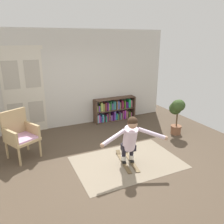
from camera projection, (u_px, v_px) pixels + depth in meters
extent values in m
plane|color=#4C3E30|center=(112.00, 161.00, 5.05)|extent=(7.20, 7.20, 0.00)
cube|color=silver|center=(76.00, 79.00, 6.84)|extent=(6.00, 0.10, 2.90)
cube|color=beige|center=(13.00, 94.00, 6.16)|extent=(0.55, 0.04, 2.35)
cube|color=#B5AD9F|center=(11.00, 75.00, 5.98)|extent=(0.41, 0.01, 0.76)
cube|color=#B5AD9F|center=(16.00, 114.00, 6.33)|extent=(0.41, 0.01, 0.64)
cube|color=beige|center=(34.00, 92.00, 6.38)|extent=(0.55, 0.04, 2.35)
cube|color=#B5AD9F|center=(32.00, 74.00, 6.20)|extent=(0.41, 0.01, 0.76)
cube|color=#B5AD9F|center=(37.00, 112.00, 6.54)|extent=(0.41, 0.01, 0.64)
cube|color=beige|center=(18.00, 47.00, 5.89)|extent=(1.22, 0.04, 0.10)
cube|color=gray|center=(127.00, 162.00, 5.00)|extent=(2.31, 1.55, 0.01)
cube|color=#4C372A|center=(95.00, 112.00, 7.20)|extent=(0.04, 0.30, 0.77)
cube|color=#4C372A|center=(133.00, 107.00, 7.75)|extent=(0.04, 0.30, 0.77)
cube|color=#4C372A|center=(115.00, 120.00, 7.59)|extent=(1.38, 0.30, 0.02)
cube|color=#4C372A|center=(115.00, 109.00, 7.48)|extent=(1.38, 0.30, 0.02)
cube|color=#4C372A|center=(115.00, 98.00, 7.36)|extent=(1.38, 0.30, 0.02)
cube|color=#85BAD6|center=(97.00, 118.00, 7.29)|extent=(0.06, 0.23, 0.27)
cube|color=#C054A9|center=(99.00, 118.00, 7.30)|extent=(0.05, 0.17, 0.27)
cube|color=#6343C7|center=(100.00, 119.00, 7.35)|extent=(0.03, 0.17, 0.19)
cube|color=#46A7C0|center=(102.00, 118.00, 7.36)|extent=(0.04, 0.23, 0.26)
cube|color=#6C435F|center=(103.00, 118.00, 7.40)|extent=(0.04, 0.22, 0.19)
cube|color=#278367|center=(105.00, 118.00, 7.41)|extent=(0.04, 0.23, 0.19)
cube|color=#94395E|center=(106.00, 117.00, 7.44)|extent=(0.05, 0.21, 0.25)
cube|color=#2F1E56|center=(108.00, 117.00, 7.46)|extent=(0.04, 0.17, 0.24)
cube|color=#AD814C|center=(109.00, 117.00, 7.49)|extent=(0.03, 0.17, 0.24)
cube|color=#8E5CBB|center=(111.00, 117.00, 7.51)|extent=(0.06, 0.20, 0.18)
cube|color=#531A74|center=(113.00, 116.00, 7.50)|extent=(0.04, 0.23, 0.27)
cube|color=#7F63D5|center=(114.00, 115.00, 7.55)|extent=(0.06, 0.16, 0.30)
cube|color=#2FBCC5|center=(116.00, 117.00, 7.56)|extent=(0.04, 0.15, 0.21)
cube|color=olive|center=(117.00, 116.00, 7.59)|extent=(0.03, 0.21, 0.19)
cube|color=#4F366A|center=(119.00, 115.00, 7.61)|extent=(0.05, 0.23, 0.27)
cube|color=#5F966D|center=(120.00, 116.00, 7.63)|extent=(0.04, 0.19, 0.21)
cube|color=#8F3A69|center=(122.00, 114.00, 7.66)|extent=(0.07, 0.21, 0.29)
cube|color=#AB27CE|center=(124.00, 114.00, 7.67)|extent=(0.03, 0.20, 0.29)
cube|color=#85594C|center=(125.00, 114.00, 7.71)|extent=(0.04, 0.20, 0.30)
cube|color=#AF7173|center=(127.00, 114.00, 7.74)|extent=(0.05, 0.15, 0.24)
cube|color=#3E5F1D|center=(129.00, 114.00, 7.76)|extent=(0.05, 0.18, 0.23)
cube|color=#A14A78|center=(130.00, 115.00, 7.78)|extent=(0.05, 0.15, 0.19)
cube|color=#949D5C|center=(97.00, 109.00, 7.18)|extent=(0.06, 0.18, 0.19)
cube|color=#9846D2|center=(99.00, 108.00, 7.21)|extent=(0.03, 0.19, 0.19)
cube|color=#337023|center=(100.00, 108.00, 7.22)|extent=(0.03, 0.15, 0.20)
cube|color=#C0CC61|center=(101.00, 107.00, 7.23)|extent=(0.06, 0.17, 0.28)
cube|color=olive|center=(103.00, 107.00, 7.27)|extent=(0.06, 0.17, 0.24)
cube|color=#99393F|center=(105.00, 106.00, 7.30)|extent=(0.04, 0.24, 0.27)
cube|color=#5F286C|center=(107.00, 106.00, 7.32)|extent=(0.06, 0.22, 0.25)
cube|color=#88CC50|center=(109.00, 107.00, 7.36)|extent=(0.05, 0.14, 0.21)
cube|color=#2D8446|center=(110.00, 105.00, 7.38)|extent=(0.03, 0.18, 0.28)
cube|color=#55478B|center=(112.00, 106.00, 7.38)|extent=(0.06, 0.15, 0.21)
cube|color=teal|center=(113.00, 105.00, 7.40)|extent=(0.04, 0.17, 0.28)
cube|color=#43A7BE|center=(115.00, 105.00, 7.42)|extent=(0.04, 0.14, 0.27)
cube|color=#946748|center=(116.00, 105.00, 7.43)|extent=(0.03, 0.20, 0.30)
cube|color=#5462B8|center=(118.00, 105.00, 7.47)|extent=(0.06, 0.18, 0.27)
cube|color=#828353|center=(120.00, 105.00, 7.50)|extent=(0.03, 0.16, 0.22)
cube|color=maroon|center=(121.00, 104.00, 7.53)|extent=(0.06, 0.20, 0.28)
cube|color=#9D4555|center=(122.00, 105.00, 7.57)|extent=(0.03, 0.20, 0.20)
cube|color=#569B1F|center=(124.00, 104.00, 7.56)|extent=(0.04, 0.20, 0.26)
cube|color=#60157D|center=(125.00, 105.00, 7.59)|extent=(0.03, 0.21, 0.21)
cube|color=navy|center=(127.00, 105.00, 7.62)|extent=(0.04, 0.21, 0.19)
cube|color=#23C76E|center=(128.00, 103.00, 7.65)|extent=(0.06, 0.23, 0.29)
cube|color=#C5707C|center=(130.00, 103.00, 7.69)|extent=(0.07, 0.18, 0.25)
cylinder|color=tan|center=(20.00, 157.00, 4.80)|extent=(0.07, 0.07, 0.42)
cylinder|color=tan|center=(40.00, 148.00, 5.19)|extent=(0.07, 0.07, 0.42)
cylinder|color=tan|center=(7.00, 150.00, 5.10)|extent=(0.07, 0.07, 0.42)
cylinder|color=tan|center=(27.00, 142.00, 5.49)|extent=(0.07, 0.07, 0.42)
cube|color=tan|center=(22.00, 140.00, 5.07)|extent=(0.81, 0.81, 0.06)
cube|color=#D39ECC|center=(22.00, 138.00, 5.05)|extent=(0.73, 0.73, 0.04)
cube|color=tan|center=(14.00, 122.00, 5.12)|extent=(0.56, 0.33, 0.60)
cube|color=tan|center=(10.00, 137.00, 4.81)|extent=(0.31, 0.52, 0.28)
cube|color=tan|center=(32.00, 129.00, 5.22)|extent=(0.31, 0.52, 0.28)
cylinder|color=brown|center=(176.00, 130.00, 6.46)|extent=(0.28, 0.28, 0.25)
cylinder|color=brown|center=(176.00, 126.00, 6.43)|extent=(0.31, 0.31, 0.04)
cylinder|color=#4C3823|center=(177.00, 120.00, 6.37)|extent=(0.04, 0.04, 0.36)
sphere|color=#314921|center=(180.00, 105.00, 6.28)|extent=(0.29, 0.29, 0.29)
sphere|color=#314921|center=(177.00, 106.00, 6.18)|extent=(0.33, 0.33, 0.33)
sphere|color=#314921|center=(179.00, 105.00, 6.27)|extent=(0.33, 0.33, 0.33)
sphere|color=#314921|center=(175.00, 108.00, 6.30)|extent=(0.35, 0.35, 0.35)
cube|color=brown|center=(124.00, 162.00, 4.97)|extent=(0.25, 0.91, 0.01)
cube|color=brown|center=(118.00, 152.00, 5.35)|extent=(0.11, 0.13, 0.06)
cube|color=black|center=(124.00, 162.00, 4.94)|extent=(0.10, 0.13, 0.04)
cube|color=brown|center=(131.00, 161.00, 5.01)|extent=(0.25, 0.91, 0.01)
cube|color=brown|center=(125.00, 151.00, 5.39)|extent=(0.11, 0.13, 0.06)
cube|color=black|center=(132.00, 161.00, 4.99)|extent=(0.10, 0.13, 0.04)
cylinder|color=white|center=(124.00, 158.00, 4.94)|extent=(0.13, 0.13, 0.10)
cylinder|color=black|center=(124.00, 150.00, 4.87)|extent=(0.10, 0.10, 0.30)
cylinder|color=black|center=(124.00, 147.00, 4.81)|extent=(0.13, 0.13, 0.22)
cylinder|color=white|center=(131.00, 157.00, 4.98)|extent=(0.13, 0.13, 0.10)
cylinder|color=black|center=(132.00, 149.00, 4.92)|extent=(0.10, 0.10, 0.30)
cylinder|color=black|center=(132.00, 146.00, 4.85)|extent=(0.13, 0.13, 0.22)
cube|color=black|center=(128.00, 147.00, 4.84)|extent=(0.33, 0.23, 0.14)
cylinder|color=silver|center=(130.00, 138.00, 4.69)|extent=(0.35, 0.47, 0.58)
sphere|color=tan|center=(133.00, 124.00, 4.44)|extent=(0.23, 0.23, 0.20)
sphere|color=#382619|center=(133.00, 122.00, 4.44)|extent=(0.24, 0.24, 0.21)
cylinder|color=silver|center=(114.00, 138.00, 4.36)|extent=(0.58, 0.22, 0.23)
sphere|color=tan|center=(102.00, 145.00, 4.22)|extent=(0.10, 0.10, 0.09)
cylinder|color=silver|center=(152.00, 133.00, 4.55)|extent=(0.52, 0.40, 0.23)
sphere|color=tan|center=(166.00, 138.00, 4.53)|extent=(0.10, 0.10, 0.09)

